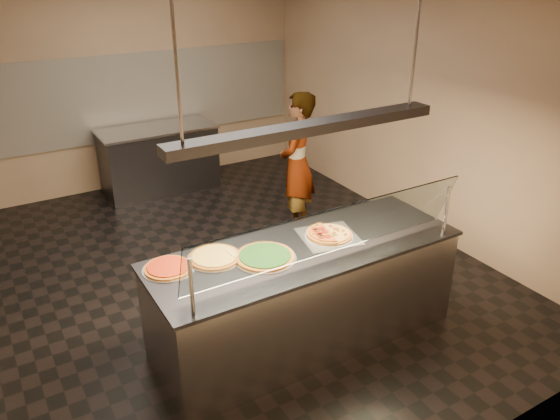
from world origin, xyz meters
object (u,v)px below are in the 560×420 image
perforated_tray (329,236)px  prep_table (159,159)px  worker (297,164)px  heat_lamp_housing (309,128)px  pizza_cheese (214,256)px  half_pizza_sausage (338,231)px  sneeze_guard (332,232)px  pizza_tomato (168,268)px  half_pizza_pepperoni (320,235)px  serving_counter (305,294)px  pizza_spinach (265,256)px  pizza_spatula (238,255)px

perforated_tray → prep_table: perforated_tray is taller
worker → heat_lamp_housing: heat_lamp_housing is taller
pizza_cheese → half_pizza_sausage: bearing=-8.5°
sneeze_guard → pizza_tomato: (-1.11, 0.59, -0.28)m
prep_table → heat_lamp_housing: (-0.08, -3.95, 1.48)m
half_pizza_pepperoni → prep_table: (-0.10, 3.89, -0.50)m
half_pizza_pepperoni → pizza_cheese: (-0.90, 0.16, -0.02)m
serving_counter → pizza_cheese: size_ratio=5.99×
pizza_cheese → prep_table: size_ratio=0.28×
worker → heat_lamp_housing: size_ratio=0.75×
perforated_tray → pizza_spinach: bearing=-176.5°
perforated_tray → pizza_spatula: pizza_spatula is taller
serving_counter → pizza_spatula: 0.76m
worker → perforated_tray: bearing=21.8°
pizza_tomato → pizza_spatula: 0.55m
perforated_tray → pizza_cheese: 1.01m
sneeze_guard → worker: size_ratio=1.41×
pizza_spinach → prep_table: bearing=83.4°
sneeze_guard → half_pizza_sausage: size_ratio=5.72×
pizza_cheese → heat_lamp_housing: size_ratio=0.19×
serving_counter → pizza_cheese: (-0.73, 0.22, 0.48)m
half_pizza_sausage → pizza_spinach: 0.75m
pizza_spinach → pizza_spatula: 0.21m
perforated_tray → half_pizza_sausage: size_ratio=1.33×
pizza_cheese → pizza_tomato: 0.38m
pizza_cheese → heat_lamp_housing: heat_lamp_housing is taller
prep_table → worker: bearing=-63.7°
serving_counter → pizza_spatula: size_ratio=11.37×
serving_counter → pizza_spinach: (-0.38, 0.02, 0.48)m
prep_table → half_pizza_pepperoni: bearing=-88.5°
pizza_tomato → pizza_spatula: (0.54, -0.12, 0.01)m
prep_table → worker: (1.02, -2.08, 0.40)m
pizza_spinach → prep_table: size_ratio=0.31×
pizza_tomato → pizza_spinach: bearing=-17.4°
half_pizza_sausage → heat_lamp_housing: 1.06m
sneeze_guard → half_pizza_sausage: (0.37, 0.40, -0.27)m
pizza_spatula → worker: worker is taller
perforated_tray → pizza_spinach: pizza_spinach is taller
serving_counter → heat_lamp_housing: heat_lamp_housing is taller
sneeze_guard → pizza_tomato: 1.28m
sneeze_guard → heat_lamp_housing: bearing=90.0°
pizza_cheese → prep_table: 3.85m
pizza_spatula → pizza_cheese: bearing=148.5°
sneeze_guard → half_pizza_pepperoni: 0.51m
perforated_tray → half_pizza_pepperoni: 0.10m
sneeze_guard → half_pizza_sausage: 0.61m
pizza_tomato → heat_lamp_housing: 1.52m
prep_table → sneeze_guard: bearing=-91.0°
half_pizza_pepperoni → pizza_tomato: bearing=171.7°
half_pizza_pepperoni → serving_counter: bearing=-161.1°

